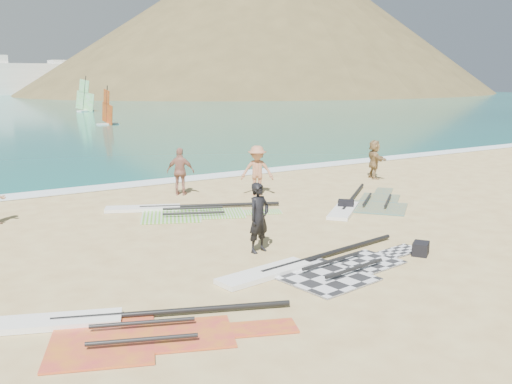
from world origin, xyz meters
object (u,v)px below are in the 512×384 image
rig_grey (316,268)px  gear_bag_far (346,205)px  rig_green (179,211)px  person_wetsuit (259,218)px  beachgoer_mid (257,171)px  rig_orange (363,205)px  beachgoer_back (181,172)px  beachgoer_right (374,159)px  rig_red (117,328)px  gear_bag_near (421,249)px

rig_grey → gear_bag_far: 6.74m
rig_green → person_wetsuit: (-0.07, -5.28, 0.89)m
gear_bag_far → beachgoer_mid: 4.06m
rig_grey → beachgoer_mid: beachgoer_mid is taller
rig_orange → beachgoer_back: bearing=92.2°
rig_green → beachgoer_right: size_ratio=3.26×
rig_orange → gear_bag_far: 0.89m
rig_red → person_wetsuit: person_wetsuit is taller
beachgoer_right → person_wetsuit: bearing=143.2°
rig_orange → gear_bag_near: bearing=-157.6°
gear_bag_near → gear_bag_far: 5.40m
beachgoer_right → gear_bag_near: bearing=163.1°
rig_orange → beachgoer_back: (-4.77, 5.32, 0.89)m
rig_grey → beachgoer_right: (10.18, 8.68, 0.84)m
gear_bag_far → beachgoer_mid: (-1.35, 3.74, 0.82)m
rig_green → gear_bag_far: size_ratio=10.49×
rig_red → gear_bag_far: gear_bag_far is taller
rig_orange → beachgoer_mid: beachgoer_mid is taller
gear_bag_far → beachgoer_mid: size_ratio=0.28×
rig_orange → beachgoer_right: bearing=3.0°
beachgoer_right → rig_red: bearing=142.2°
rig_grey → beachgoer_right: bearing=32.3°
rig_green → rig_red: bearing=-97.8°
rig_grey → gear_bag_near: 3.14m
person_wetsuit → gear_bag_near: bearing=-50.7°
rig_red → beachgoer_back: (6.24, 10.68, 0.89)m
beachgoer_mid → rig_grey: bearing=-79.4°
gear_bag_near → person_wetsuit: 4.33m
rig_orange → beachgoer_right: (4.36, 4.03, 0.84)m
gear_bag_near → rig_grey: bearing=170.8°
rig_orange → beachgoer_right: size_ratio=3.20×
gear_bag_near → beachgoer_right: size_ratio=0.30×
rig_grey → gear_bag_near: size_ratio=11.33×
rig_green → gear_bag_near: gear_bag_near is taller
rig_green → beachgoer_back: (1.34, 2.69, 0.89)m
rig_grey → beachgoer_back: bearing=75.8°
rig_green → person_wetsuit: size_ratio=3.09×
rig_grey → rig_orange: 7.45m
rig_grey → gear_bag_near: gear_bag_near is taller
beachgoer_mid → beachgoer_right: (6.59, 0.36, -0.10)m
rig_green → rig_red: (-4.90, -7.99, -0.00)m
gear_bag_near → gear_bag_far: size_ratio=0.96×
rig_green → gear_bag_far: bearing=-3.7°
gear_bag_far → beachgoer_right: beachgoer_right is taller
rig_green → beachgoer_right: beachgoer_right is taller
gear_bag_near → beachgoer_right: 11.61m
rig_green → beachgoer_back: 3.13m
gear_bag_far → gear_bag_near: bearing=-109.9°
rig_green → rig_grey: bearing=-64.1°
rig_green → rig_orange: (6.11, -2.63, -0.00)m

